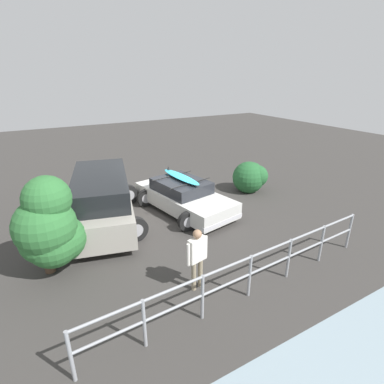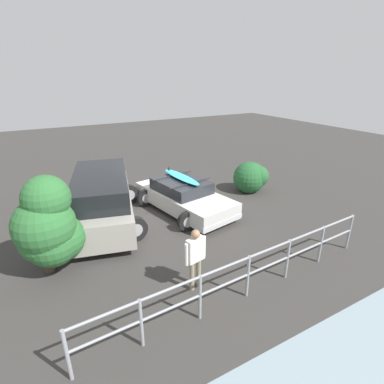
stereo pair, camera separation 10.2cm
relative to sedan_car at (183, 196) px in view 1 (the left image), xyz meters
The scene contains 7 objects.
ground_plane 0.78m from the sedan_car, 17.37° to the right, with size 44.00×44.00×0.02m, color #383533.
sedan_car is the anchor object (origin of this frame).
suv_car 2.92m from the sedan_car, ahead, with size 3.28×5.18×1.75m.
person_bystander 4.45m from the sedan_car, 66.37° to the left, with size 0.60×0.27×1.57m.
railing_fence 4.96m from the sedan_car, 79.81° to the left, with size 7.82×0.48×1.08m.
bush_near_left 3.49m from the sedan_car, behind, with size 1.43×1.38×1.38m.
bush_near_right 5.00m from the sedan_car, 20.94° to the left, with size 1.67×1.49×2.62m.
Camera 1 is at (4.26, 9.27, 4.82)m, focal length 28.00 mm.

